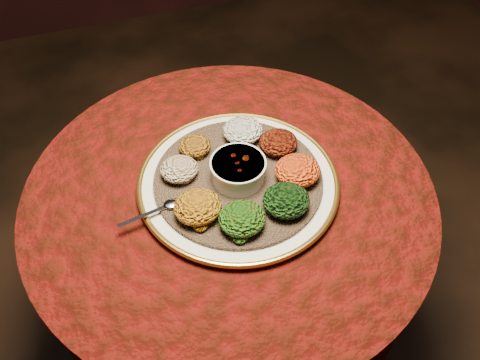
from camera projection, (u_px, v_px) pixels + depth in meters
name	position (u px, v px, depth m)	size (l,w,h in m)	color
table	(230.00, 236.00, 1.37)	(0.96, 0.96, 0.73)	black
platter	(238.00, 183.00, 1.24)	(0.58, 0.58, 0.02)	silver
injera	(238.00, 180.00, 1.23)	(0.39, 0.39, 0.01)	brown
stew_bowl	(238.00, 169.00, 1.21)	(0.13, 0.13, 0.05)	silver
spoon	(168.00, 206.00, 1.17)	(0.15, 0.04, 0.01)	silver
portion_ayib	(243.00, 130.00, 1.30)	(0.10, 0.09, 0.05)	white
portion_kitfo	(278.00, 142.00, 1.27)	(0.09, 0.09, 0.04)	black
portion_tikil	(298.00, 170.00, 1.21)	(0.10, 0.10, 0.05)	#B47B0F
portion_gomen	(286.00, 200.00, 1.15)	(0.10, 0.10, 0.05)	black
portion_mixveg	(242.00, 219.00, 1.12)	(0.10, 0.10, 0.05)	#A6250A
portion_kik	(198.00, 207.00, 1.14)	(0.10, 0.10, 0.05)	#BB6510
portion_timatim	(179.00, 169.00, 1.22)	(0.09, 0.08, 0.04)	maroon
portion_shiro	(195.00, 146.00, 1.27)	(0.08, 0.07, 0.04)	brown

